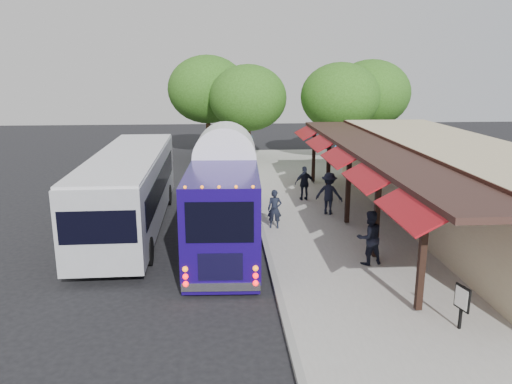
# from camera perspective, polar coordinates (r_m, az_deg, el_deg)

# --- Properties ---
(ground) EXTENTS (90.00, 90.00, 0.00)m
(ground) POSITION_cam_1_polar(r_m,az_deg,el_deg) (17.75, 1.48, -8.33)
(ground) COLOR black
(ground) RESTS_ON ground
(sidewalk) EXTENTS (10.00, 40.00, 0.15)m
(sidewalk) POSITION_cam_1_polar(r_m,az_deg,el_deg) (22.40, 13.33, -3.68)
(sidewalk) COLOR #9E9B93
(sidewalk) RESTS_ON ground
(curb) EXTENTS (0.20, 40.00, 0.16)m
(curb) POSITION_cam_1_polar(r_m,az_deg,el_deg) (21.46, 0.58, -4.07)
(curb) COLOR gray
(curb) RESTS_ON ground
(station_shelter) EXTENTS (8.15, 20.00, 3.60)m
(station_shelter) POSITION_cam_1_polar(r_m,az_deg,el_deg) (23.18, 21.58, 0.84)
(station_shelter) COLOR tan
(station_shelter) RESTS_ON ground
(coach_bus) EXTENTS (2.90, 11.53, 3.66)m
(coach_bus) POSITION_cam_1_polar(r_m,az_deg,el_deg) (20.02, -3.49, 0.19)
(coach_bus) COLOR #1A0865
(coach_bus) RESTS_ON ground
(city_bus) EXTENTS (2.82, 12.23, 3.28)m
(city_bus) POSITION_cam_1_polar(r_m,az_deg,el_deg) (21.81, -14.22, 0.53)
(city_bus) COLOR #97999F
(city_bus) RESTS_ON ground
(ped_a) EXTENTS (0.65, 0.49, 1.64)m
(ped_a) POSITION_cam_1_polar(r_m,az_deg,el_deg) (20.97, 2.15, -1.97)
(ped_a) COLOR black
(ped_a) RESTS_ON sidewalk
(ped_b) EXTENTS (1.07, 0.92, 1.90)m
(ped_b) POSITION_cam_1_polar(r_m,az_deg,el_deg) (17.56, 12.81, -5.10)
(ped_b) COLOR black
(ped_b) RESTS_ON sidewalk
(ped_c) EXTENTS (1.06, 0.54, 1.74)m
(ped_c) POSITION_cam_1_polar(r_m,az_deg,el_deg) (25.49, 5.58, 1.01)
(ped_c) COLOR black
(ped_c) RESTS_ON sidewalk
(ped_d) EXTENTS (1.45, 1.21, 1.95)m
(ped_d) POSITION_cam_1_polar(r_m,az_deg,el_deg) (23.14, 8.35, -0.17)
(ped_d) COLOR black
(ped_d) RESTS_ON sidewalk
(sign_board) EXTENTS (0.18, 0.54, 1.19)m
(sign_board) POSITION_cam_1_polar(r_m,az_deg,el_deg) (14.12, 22.48, -11.35)
(sign_board) COLOR black
(sign_board) RESTS_ON sidewalk
(tree_left) EXTENTS (5.45, 5.45, 6.98)m
(tree_left) POSITION_cam_1_polar(r_m,az_deg,el_deg) (35.54, -0.91, 10.69)
(tree_left) COLOR #382314
(tree_left) RESTS_ON ground
(tree_mid) EXTENTS (5.56, 5.56, 7.11)m
(tree_mid) POSITION_cam_1_polar(r_m,az_deg,el_deg) (35.78, 9.62, 10.67)
(tree_mid) COLOR #382314
(tree_mid) RESTS_ON ground
(tree_right) EXTENTS (5.72, 5.72, 7.33)m
(tree_right) POSITION_cam_1_polar(r_m,az_deg,el_deg) (38.15, 13.00, 10.93)
(tree_right) COLOR #382314
(tree_right) RESTS_ON ground
(tree_far) EXTENTS (5.99, 5.99, 7.67)m
(tree_far) POSITION_cam_1_polar(r_m,az_deg,el_deg) (38.58, -5.57, 11.59)
(tree_far) COLOR #382314
(tree_far) RESTS_ON ground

